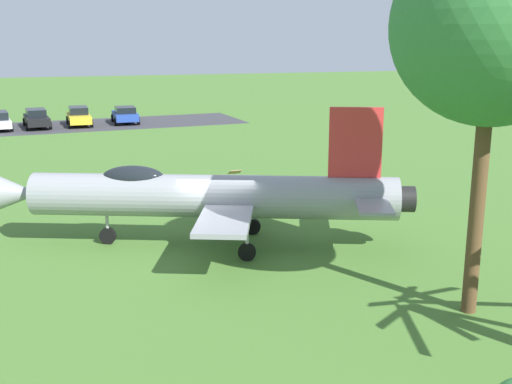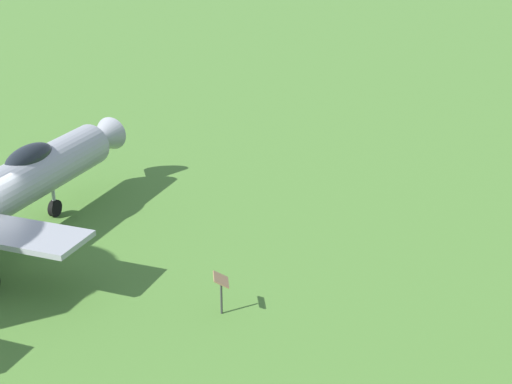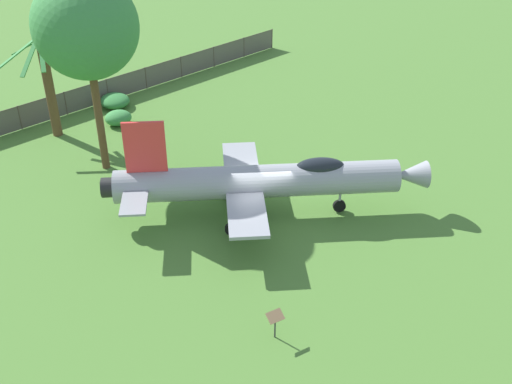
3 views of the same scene
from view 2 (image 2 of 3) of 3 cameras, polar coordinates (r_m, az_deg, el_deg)
The scene contains 1 object.
info_plaque at distance 19.20m, azimuth -2.74°, elevation -7.28°, with size 0.45×0.64×1.14m.
Camera 2 is at (-8.39, 19.41, 10.25)m, focal length 51.19 mm.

